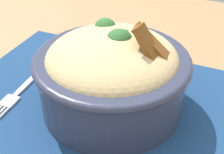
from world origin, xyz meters
name	(u,v)px	position (x,y,z in m)	size (l,w,h in m)	color
table	(99,144)	(0.00, 0.00, 0.68)	(1.05, 0.98, 0.75)	#99754C
placemat	(85,107)	(0.02, 0.01, 0.75)	(0.40, 0.35, 0.00)	navy
bowl	(112,72)	(-0.02, -0.01, 0.81)	(0.23, 0.23, 0.14)	#2D3347
fork	(17,93)	(0.13, 0.02, 0.75)	(0.02, 0.13, 0.00)	#B4B4B4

